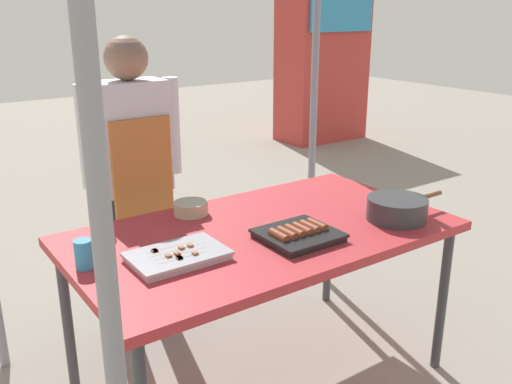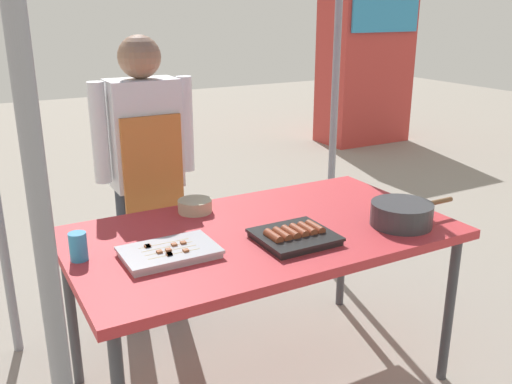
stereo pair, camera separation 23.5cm
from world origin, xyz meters
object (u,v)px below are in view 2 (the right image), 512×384
at_px(tray_meat_skewers, 169,252).
at_px(condiment_bowl, 195,206).
at_px(tray_grilled_sausages, 295,236).
at_px(drink_cup_near_edge, 78,247).
at_px(cooking_wok, 402,213).
at_px(vendor_woman, 146,163).
at_px(stall_table, 262,241).
at_px(neighbor_stall_left, 365,64).

xyz_separation_m(tray_meat_skewers, condiment_bowl, (0.27, 0.40, 0.01)).
distance_m(tray_grilled_sausages, condiment_bowl, 0.54).
height_order(condiment_bowl, drink_cup_near_edge, drink_cup_near_edge).
distance_m(cooking_wok, vendor_woman, 1.28).
xyz_separation_m(stall_table, cooking_wok, (0.55, -0.25, 0.11)).
bearing_deg(tray_grilled_sausages, condiment_bowl, 113.49).
bearing_deg(cooking_wok, neighbor_stall_left, 52.60).
height_order(stall_table, drink_cup_near_edge, drink_cup_near_edge).
relative_size(condiment_bowl, neighbor_stall_left, 0.08).
bearing_deg(neighbor_stall_left, drink_cup_near_edge, -139.96).
relative_size(tray_grilled_sausages, neighbor_stall_left, 0.16).
bearing_deg(neighbor_stall_left, vendor_woman, -142.57).
bearing_deg(tray_grilled_sausages, stall_table, 107.47).
distance_m(stall_table, tray_meat_skewers, 0.45).
bearing_deg(neighbor_stall_left, tray_meat_skewers, -136.84).
height_order(drink_cup_near_edge, neighbor_stall_left, neighbor_stall_left).
xyz_separation_m(cooking_wok, vendor_woman, (-0.79, 1.00, 0.09)).
bearing_deg(neighbor_stall_left, stall_table, -134.03).
xyz_separation_m(tray_grilled_sausages, vendor_woman, (-0.30, 0.93, 0.12)).
bearing_deg(tray_meat_skewers, cooking_wok, -10.19).
distance_m(cooking_wok, drink_cup_near_edge, 1.32).
distance_m(tray_grilled_sausages, drink_cup_near_edge, 0.83).
height_order(tray_grilled_sausages, drink_cup_near_edge, drink_cup_near_edge).
relative_size(cooking_wok, condiment_bowl, 2.72).
height_order(tray_grilled_sausages, cooking_wok, cooking_wok).
height_order(cooking_wok, drink_cup_near_edge, drink_cup_near_edge).
bearing_deg(stall_table, drink_cup_near_edge, 175.10).
xyz_separation_m(tray_grilled_sausages, drink_cup_near_edge, (-0.79, 0.23, 0.03)).
bearing_deg(cooking_wok, tray_grilled_sausages, 171.40).
distance_m(drink_cup_near_edge, vendor_woman, 0.86).
relative_size(tray_grilled_sausages, drink_cup_near_edge, 2.78).
bearing_deg(tray_grilled_sausages, neighbor_stall_left, 47.72).
bearing_deg(condiment_bowl, neighbor_stall_left, 41.96).
relative_size(tray_meat_skewers, neighbor_stall_left, 0.18).
bearing_deg(drink_cup_near_edge, tray_meat_skewers, -23.61).
height_order(tray_meat_skewers, drink_cup_near_edge, drink_cup_near_edge).
bearing_deg(tray_grilled_sausages, vendor_woman, 107.67).
bearing_deg(cooking_wok, vendor_woman, 128.17).
distance_m(condiment_bowl, drink_cup_near_edge, 0.63).
relative_size(stall_table, vendor_woman, 1.06).
xyz_separation_m(stall_table, neighbor_stall_left, (3.51, 3.63, 0.27)).
height_order(cooking_wok, neighbor_stall_left, neighbor_stall_left).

